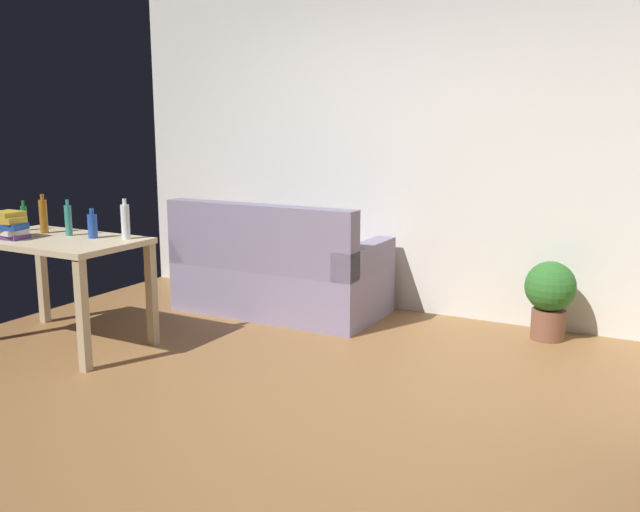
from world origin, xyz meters
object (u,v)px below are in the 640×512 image
Objects in this scene: bottle_amber at (43,216)px; bottle_tall at (68,220)px; couch at (278,275)px; book_stack at (8,226)px; bottle_green at (24,218)px; bottle_blue at (92,226)px; desk at (57,254)px; potted_plant at (550,295)px; bottle_clear at (125,221)px.

bottle_tall is at bearing 1.69° from bottle_amber.
couch is 6.00× the size of book_stack.
book_stack is at bearing -56.03° from bottle_green.
bottle_blue is (0.69, -0.01, -0.01)m from bottle_green.
bottle_blue reaches higher than desk.
bottle_blue reaches higher than potted_plant.
bottle_blue is at bearing 0.65° from bottle_tall.
couch is at bearing 49.16° from bottle_amber.
potted_plant is at bearing 31.29° from bottle_clear.
desk is 5.92× the size of bottle_blue.
book_stack is (-0.72, -0.37, -0.03)m from bottle_clear.
couch is 1.36× the size of desk.
bottle_blue is 0.74× the size of book_stack.
bottle_amber is (-1.14, -1.32, 0.58)m from couch.
bottle_amber is at bearing 156.88° from desk.
couch is 6.01× the size of bottle_clear.
bottle_amber is 0.24m from bottle_tall.
potted_plant is 2.78× the size of bottle_blue.
bottle_green reaches higher than desk.
potted_plant is 2.07× the size of book_stack.
bottle_tall reaches higher than bottle_blue.
bottle_amber is at bearing -172.60° from bottle_clear.
desk is 4.79× the size of bottle_tall.
couch is 2.05m from book_stack.
bottle_tall is (-2.99, -1.62, 0.54)m from potted_plant.
desk is at bearing 57.56° from couch.
bottle_amber reaches higher than potted_plant.
bottle_clear reaches higher than desk.
bottle_blue reaches higher than couch.
desk is 4.40× the size of book_stack.
bottle_green is 0.92m from bottle_clear.
potted_plant is (2.09, 0.31, 0.02)m from couch.
bottle_green is (-3.46, -1.61, 0.52)m from potted_plant.
desk is at bearing 34.48° from book_stack.
bottle_tall is at bearing -179.35° from bottle_blue.
bottle_blue is at bearing 30.88° from book_stack.
bottle_green is 0.47m from bottle_tall.
potted_plant is 3.81m from book_stack.
book_stack reaches higher than potted_plant.
bottle_tall is at bearing 88.61° from desk.
desk is 4.34× the size of bottle_amber.
bottle_blue is at bearing -149.59° from potted_plant.
bottle_blue is (0.47, 0.01, -0.04)m from bottle_amber.
desk is 0.35m from bottle_amber.
bottle_blue is 0.57m from book_stack.
bottle_clear is at bearing 24.24° from desk.
bottle_green reaches higher than potted_plant.
bottle_tall is 0.92× the size of bottle_clear.
bottle_blue is at bearing -160.46° from bottle_clear.
bottle_blue is (-2.76, -1.62, 0.52)m from potted_plant.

